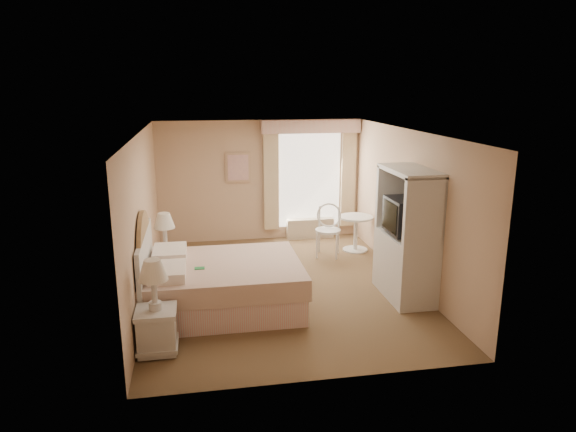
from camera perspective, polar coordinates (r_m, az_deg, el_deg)
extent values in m
cube|color=brown|center=(8.42, -0.69, -7.88)|extent=(4.20, 5.50, 0.01)
cube|color=silver|center=(7.82, -0.75, 9.33)|extent=(4.20, 5.50, 0.01)
cube|color=#D1AC8B|center=(10.69, -3.14, 3.92)|extent=(4.20, 0.01, 2.50)
cube|color=#D1AC8B|center=(5.45, 4.05, -6.49)|extent=(4.20, 0.01, 2.50)
cube|color=#D1AC8B|center=(7.97, -15.79, -0.25)|extent=(0.01, 5.50, 2.50)
cube|color=#D1AC8B|center=(8.61, 13.20, 0.99)|extent=(0.01, 5.50, 2.50)
cube|color=white|center=(10.84, 2.41, 4.07)|extent=(1.30, 0.02, 2.00)
cube|color=beige|center=(10.64, -1.91, 3.88)|extent=(0.30, 0.08, 2.05)
cube|color=beige|center=(11.00, 6.71, 4.13)|extent=(0.30, 0.08, 2.05)
cube|color=#DC968F|center=(10.60, 2.58, 9.95)|extent=(2.05, 0.20, 0.28)
cube|color=beige|center=(10.99, 2.46, -1.36)|extent=(1.00, 0.22, 0.42)
cube|color=tan|center=(10.57, -5.57, 5.40)|extent=(0.52, 0.03, 0.62)
cube|color=beige|center=(10.55, -5.57, 5.38)|extent=(0.42, 0.02, 0.52)
cube|color=#DC968F|center=(7.68, -7.39, -8.71)|extent=(2.25, 1.71, 0.39)
cube|color=beige|center=(7.55, -7.47, -6.32)|extent=(2.31, 1.78, 0.30)
cube|color=white|center=(7.11, -13.27, -6.10)|extent=(0.48, 0.66, 0.15)
cube|color=white|center=(7.87, -12.99, -4.05)|extent=(0.48, 0.66, 0.15)
cube|color=#23833F|center=(7.34, -9.80, -5.73)|extent=(0.14, 0.10, 0.01)
cube|color=silver|center=(7.57, -15.49, -6.26)|extent=(0.06, 1.82, 1.18)
cylinder|color=#A38357|center=(7.53, -15.55, -5.50)|extent=(0.05, 1.61, 1.61)
cube|color=silver|center=(6.60, -14.34, -12.42)|extent=(0.45, 0.45, 0.49)
cube|color=silver|center=(6.48, -14.49, -10.27)|extent=(0.49, 0.49, 0.06)
cube|color=silver|center=(6.67, -14.25, -13.69)|extent=(0.49, 0.49, 0.05)
cylinder|color=silver|center=(6.45, -14.53, -9.64)|extent=(0.16, 0.16, 0.10)
cylinder|color=silver|center=(6.38, -14.64, -8.03)|extent=(0.07, 0.07, 0.39)
cone|color=white|center=(6.28, -14.80, -5.81)|extent=(0.35, 0.35, 0.25)
cube|color=silver|center=(8.80, -13.31, -5.48)|extent=(0.44, 0.44, 0.48)
cube|color=silver|center=(8.71, -13.41, -3.83)|extent=(0.48, 0.48, 0.06)
cube|color=silver|center=(8.85, -13.25, -6.47)|extent=(0.48, 0.48, 0.05)
cylinder|color=silver|center=(8.69, -13.44, -3.35)|extent=(0.15, 0.15, 0.10)
cylinder|color=silver|center=(8.63, -13.51, -2.15)|extent=(0.07, 0.07, 0.38)
cone|color=white|center=(8.57, -13.61, -0.49)|extent=(0.34, 0.34, 0.25)
cylinder|color=silver|center=(10.29, 7.46, -3.72)|extent=(0.49, 0.49, 0.03)
cylinder|color=silver|center=(10.19, 7.52, -1.93)|extent=(0.08, 0.08, 0.66)
cylinder|color=silver|center=(10.10, 7.58, -0.13)|extent=(0.66, 0.66, 0.04)
cylinder|color=silver|center=(9.69, 3.22, -3.32)|extent=(0.03, 0.03, 0.49)
cylinder|color=silver|center=(9.65, 5.41, -3.43)|extent=(0.03, 0.03, 0.49)
cylinder|color=silver|center=(10.04, 3.48, -2.69)|extent=(0.03, 0.03, 0.49)
cylinder|color=silver|center=(10.01, 5.59, -2.79)|extent=(0.03, 0.03, 0.49)
cylinder|color=silver|center=(9.77, 4.46, -1.62)|extent=(0.62, 0.62, 0.04)
torus|color=silver|center=(9.85, 4.58, 0.09)|extent=(0.48, 0.27, 0.47)
cylinder|color=silver|center=(9.91, 3.52, -0.12)|extent=(0.03, 0.03, 0.44)
cylinder|color=silver|center=(9.88, 5.66, -0.22)|extent=(0.03, 0.03, 0.44)
cube|color=silver|center=(8.10, 12.87, -5.43)|extent=(0.60, 1.20, 0.98)
cube|color=silver|center=(7.34, 14.97, 0.39)|extent=(0.60, 0.09, 0.98)
cube|color=silver|center=(8.33, 11.77, 2.22)|extent=(0.60, 0.09, 0.98)
cube|color=silver|center=(7.74, 13.48, 4.92)|extent=(0.60, 1.20, 0.07)
cube|color=silver|center=(7.95, 15.12, 1.44)|extent=(0.04, 1.20, 0.98)
cube|color=black|center=(7.87, 13.05, 0.04)|extent=(0.53, 0.66, 0.53)
cube|color=black|center=(7.77, 11.26, -0.04)|extent=(0.02, 0.55, 0.44)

